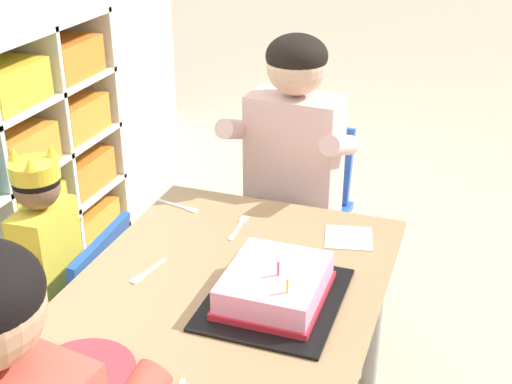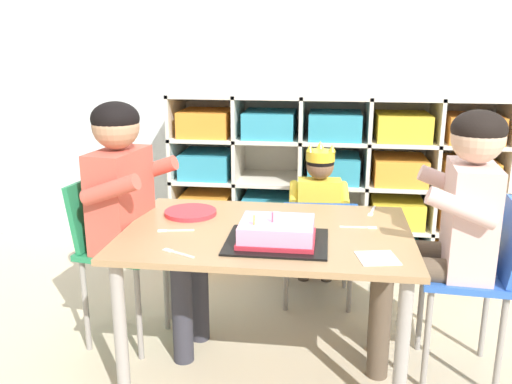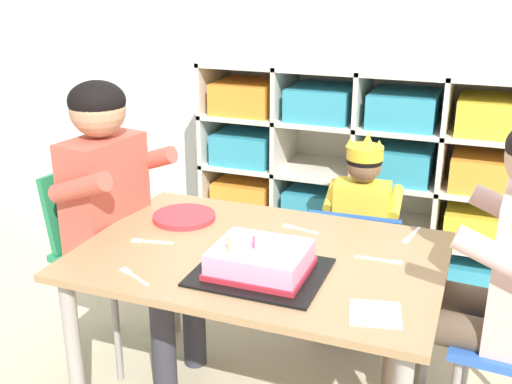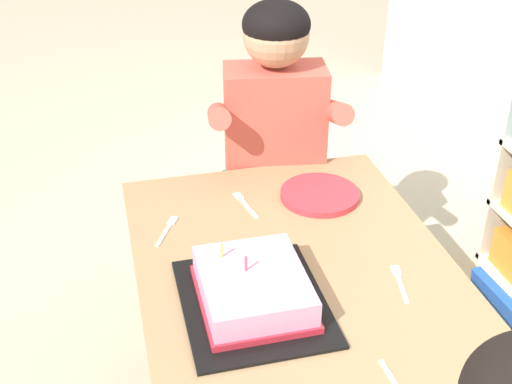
{
  "view_description": "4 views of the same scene",
  "coord_description": "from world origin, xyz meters",
  "px_view_note": "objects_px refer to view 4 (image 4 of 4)",
  "views": [
    {
      "loc": [
        -1.25,
        -0.54,
        1.53
      ],
      "look_at": [
        0.09,
        -0.07,
        0.84
      ],
      "focal_mm": 48.12,
      "sensor_mm": 36.0,
      "label": 1
    },
    {
      "loc": [
        0.22,
        -2.0,
        1.29
      ],
      "look_at": [
        -0.03,
        -0.11,
        0.76
      ],
      "focal_mm": 38.59,
      "sensor_mm": 36.0,
      "label": 2
    },
    {
      "loc": [
        0.61,
        -1.61,
        1.4
      ],
      "look_at": [
        0.03,
        -0.11,
        0.81
      ],
      "focal_mm": 43.29,
      "sensor_mm": 36.0,
      "label": 3
    },
    {
      "loc": [
        1.16,
        -0.4,
        1.55
      ],
      "look_at": [
        -0.03,
        -0.11,
        0.81
      ],
      "focal_mm": 47.2,
      "sensor_mm": 36.0,
      "label": 4
    }
  ],
  "objects_px": {
    "classroom_chair_adult_side": "(272,182)",
    "fork_near_cake_tray": "(245,203)",
    "fork_scattered_mid_table": "(400,281)",
    "activity_table": "(302,305)",
    "paper_plate_stack": "(320,195)",
    "birthday_cake_on_tray": "(253,291)",
    "fork_by_napkin": "(167,229)",
    "adult_helper_seated": "(277,140)"
  },
  "relations": [
    {
      "from": "adult_helper_seated",
      "to": "fork_by_napkin",
      "type": "relative_size",
      "value": 8.22
    },
    {
      "from": "classroom_chair_adult_side",
      "to": "fork_near_cake_tray",
      "type": "relative_size",
      "value": 5.13
    },
    {
      "from": "birthday_cake_on_tray",
      "to": "fork_scattered_mid_table",
      "type": "distance_m",
      "value": 0.35
    },
    {
      "from": "adult_helper_seated",
      "to": "birthday_cake_on_tray",
      "type": "height_order",
      "value": "adult_helper_seated"
    },
    {
      "from": "fork_scattered_mid_table",
      "to": "activity_table",
      "type": "bearing_deg",
      "value": -92.65
    },
    {
      "from": "classroom_chair_adult_side",
      "to": "birthday_cake_on_tray",
      "type": "xyz_separation_m",
      "value": [
        0.73,
        -0.24,
        0.17
      ]
    },
    {
      "from": "classroom_chair_adult_side",
      "to": "fork_by_napkin",
      "type": "xyz_separation_m",
      "value": [
        0.39,
        -0.38,
        0.13
      ]
    },
    {
      "from": "fork_by_napkin",
      "to": "adult_helper_seated",
      "type": "bearing_deg",
      "value": 154.32
    },
    {
      "from": "paper_plate_stack",
      "to": "birthday_cake_on_tray",
      "type": "bearing_deg",
      "value": -35.96
    },
    {
      "from": "classroom_chair_adult_side",
      "to": "paper_plate_stack",
      "type": "height_order",
      "value": "classroom_chair_adult_side"
    },
    {
      "from": "paper_plate_stack",
      "to": "fork_scattered_mid_table",
      "type": "distance_m",
      "value": 0.4
    },
    {
      "from": "paper_plate_stack",
      "to": "activity_table",
      "type": "bearing_deg",
      "value": -24.08
    },
    {
      "from": "paper_plate_stack",
      "to": "fork_by_napkin",
      "type": "distance_m",
      "value": 0.43
    },
    {
      "from": "activity_table",
      "to": "fork_by_napkin",
      "type": "bearing_deg",
      "value": -135.61
    },
    {
      "from": "birthday_cake_on_tray",
      "to": "classroom_chair_adult_side",
      "type": "bearing_deg",
      "value": 161.8
    },
    {
      "from": "birthday_cake_on_tray",
      "to": "fork_by_napkin",
      "type": "relative_size",
      "value": 2.87
    },
    {
      "from": "fork_near_cake_tray",
      "to": "activity_table",
      "type": "bearing_deg",
      "value": -1.95
    },
    {
      "from": "activity_table",
      "to": "adult_helper_seated",
      "type": "height_order",
      "value": "adult_helper_seated"
    },
    {
      "from": "paper_plate_stack",
      "to": "fork_near_cake_tray",
      "type": "relative_size",
      "value": 1.55
    },
    {
      "from": "fork_near_cake_tray",
      "to": "classroom_chair_adult_side",
      "type": "bearing_deg",
      "value": 141.71
    },
    {
      "from": "adult_helper_seated",
      "to": "paper_plate_stack",
      "type": "distance_m",
      "value": 0.24
    },
    {
      "from": "paper_plate_stack",
      "to": "fork_by_napkin",
      "type": "height_order",
      "value": "paper_plate_stack"
    },
    {
      "from": "classroom_chair_adult_side",
      "to": "fork_by_napkin",
      "type": "relative_size",
      "value": 5.64
    },
    {
      "from": "classroom_chair_adult_side",
      "to": "fork_near_cake_tray",
      "type": "height_order",
      "value": "classroom_chair_adult_side"
    },
    {
      "from": "classroom_chair_adult_side",
      "to": "adult_helper_seated",
      "type": "xyz_separation_m",
      "value": [
        0.11,
        -0.02,
        0.21
      ]
    },
    {
      "from": "classroom_chair_adult_side",
      "to": "adult_helper_seated",
      "type": "bearing_deg",
      "value": -90.0
    },
    {
      "from": "fork_by_napkin",
      "to": "fork_scattered_mid_table",
      "type": "relative_size",
      "value": 0.96
    },
    {
      "from": "classroom_chair_adult_side",
      "to": "birthday_cake_on_tray",
      "type": "relative_size",
      "value": 1.97
    },
    {
      "from": "classroom_chair_adult_side",
      "to": "fork_near_cake_tray",
      "type": "bearing_deg",
      "value": -108.37
    },
    {
      "from": "activity_table",
      "to": "adult_helper_seated",
      "type": "relative_size",
      "value": 1.05
    },
    {
      "from": "birthday_cake_on_tray",
      "to": "fork_by_napkin",
      "type": "height_order",
      "value": "birthday_cake_on_tray"
    },
    {
      "from": "birthday_cake_on_tray",
      "to": "fork_near_cake_tray",
      "type": "bearing_deg",
      "value": 169.65
    },
    {
      "from": "fork_by_napkin",
      "to": "fork_scattered_mid_table",
      "type": "xyz_separation_m",
      "value": [
        0.34,
        0.49,
        0.0
      ]
    },
    {
      "from": "adult_helper_seated",
      "to": "birthday_cake_on_tray",
      "type": "xyz_separation_m",
      "value": [
        0.61,
        -0.22,
        -0.04
      ]
    },
    {
      "from": "adult_helper_seated",
      "to": "birthday_cake_on_tray",
      "type": "relative_size",
      "value": 2.86
    },
    {
      "from": "activity_table",
      "to": "adult_helper_seated",
      "type": "bearing_deg",
      "value": 170.97
    },
    {
      "from": "adult_helper_seated",
      "to": "birthday_cake_on_tray",
      "type": "bearing_deg",
      "value": -100.92
    },
    {
      "from": "fork_by_napkin",
      "to": "fork_near_cake_tray",
      "type": "height_order",
      "value": "same"
    },
    {
      "from": "classroom_chair_adult_side",
      "to": "adult_helper_seated",
      "type": "relative_size",
      "value": 0.69
    },
    {
      "from": "fork_scattered_mid_table",
      "to": "fork_near_cake_tray",
      "type": "distance_m",
      "value": 0.49
    },
    {
      "from": "fork_by_napkin",
      "to": "fork_scattered_mid_table",
      "type": "bearing_deg",
      "value": 82.4
    },
    {
      "from": "birthday_cake_on_tray",
      "to": "fork_by_napkin",
      "type": "distance_m",
      "value": 0.37
    }
  ]
}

